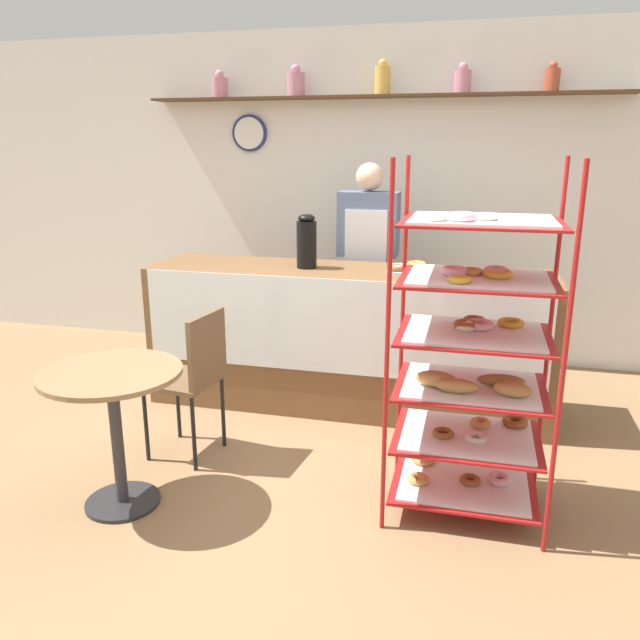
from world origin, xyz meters
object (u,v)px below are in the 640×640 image
Objects in this scene: person_worker at (368,264)px; cafe_table at (114,405)px; coffee_carafe at (307,242)px; cafe_chair at (195,370)px; pastry_rack at (472,359)px; donut_tray_counter at (411,268)px.

cafe_table is (-0.89, -2.15, -0.36)m from person_worker.
coffee_carafe is (-0.32, -0.61, 0.25)m from person_worker.
cafe_table is at bearing -8.08° from cafe_chair.
pastry_rack is 1.77m from cafe_table.
cafe_table is 2.00× the size of coffee_carafe.
person_worker is at bearing 62.44° from coffee_carafe.
person_worker is 2.28× the size of cafe_table.
donut_tray_counter is (0.70, 0.08, -0.16)m from coffee_carafe.
coffee_carafe is (0.41, 0.96, 0.61)m from cafe_chair.
cafe_chair is (-1.54, 0.18, -0.26)m from pastry_rack.
pastry_rack is at bearing 91.02° from cafe_chair.
cafe_chair is 1.59m from donut_tray_counter.
cafe_table is (-1.70, -0.40, -0.25)m from pastry_rack.
cafe_chair is (0.16, 0.58, -0.01)m from cafe_table.
person_worker reaches higher than coffee_carafe.
person_worker is 2.35m from cafe_table.
cafe_table is 0.60m from cafe_chair.
pastry_rack is 1.31m from donut_tray_counter.
donut_tray_counter is (1.11, 1.04, 0.45)m from cafe_chair.
donut_tray_counter is (-0.43, 1.22, 0.20)m from pastry_rack.
cafe_chair reaches higher than cafe_table.
donut_tray_counter reaches higher than cafe_chair.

